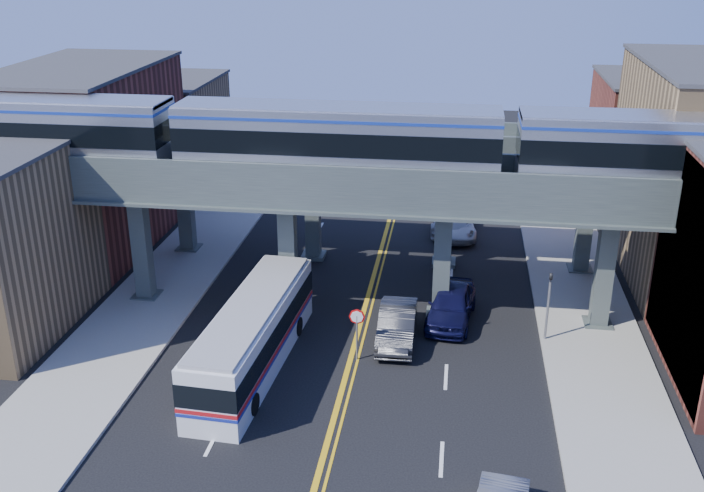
# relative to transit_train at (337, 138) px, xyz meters

# --- Properties ---
(ground) EXTENTS (120.00, 120.00, 0.00)m
(ground) POSITION_rel_transit_train_xyz_m (1.37, -8.00, -9.34)
(ground) COLOR black
(ground) RESTS_ON ground
(sidewalk_west) EXTENTS (5.00, 70.00, 0.16)m
(sidewalk_west) POSITION_rel_transit_train_xyz_m (-10.13, 2.00, -9.26)
(sidewalk_west) COLOR gray
(sidewalk_west) RESTS_ON ground
(sidewalk_east) EXTENTS (5.00, 70.00, 0.16)m
(sidewalk_east) POSITION_rel_transit_train_xyz_m (12.87, 2.00, -9.26)
(sidewalk_east) COLOR gray
(sidewalk_east) RESTS_ON ground
(building_west_b) EXTENTS (8.00, 14.00, 11.00)m
(building_west_b) POSITION_rel_transit_train_xyz_m (-17.13, 8.00, -3.84)
(building_west_b) COLOR brown
(building_west_b) RESTS_ON ground
(building_west_c) EXTENTS (8.00, 10.00, 8.00)m
(building_west_c) POSITION_rel_transit_train_xyz_m (-17.13, 21.00, -5.34)
(building_west_c) COLOR olive
(building_west_c) RESTS_ON ground
(building_east_c) EXTENTS (8.00, 10.00, 9.00)m
(building_east_c) POSITION_rel_transit_train_xyz_m (19.87, 21.00, -4.84)
(building_east_c) COLOR brown
(building_east_c) RESTS_ON ground
(mural_panel) EXTENTS (0.10, 9.50, 9.50)m
(mural_panel) POSITION_rel_transit_train_xyz_m (15.92, -4.00, -4.59)
(mural_panel) COLOR teal
(mural_panel) RESTS_ON ground
(elevated_viaduct_near) EXTENTS (52.00, 3.60, 7.40)m
(elevated_viaduct_near) POSITION_rel_transit_train_xyz_m (1.37, 0.00, -2.87)
(elevated_viaduct_near) COLOR #45504C
(elevated_viaduct_near) RESTS_ON ground
(elevated_viaduct_far) EXTENTS (52.00, 3.60, 7.40)m
(elevated_viaduct_far) POSITION_rel_transit_train_xyz_m (1.37, 7.00, -2.87)
(elevated_viaduct_far) COLOR #45504C
(elevated_viaduct_far) RESTS_ON ground
(transit_train) EXTENTS (48.96, 3.07, 3.58)m
(transit_train) POSITION_rel_transit_train_xyz_m (0.00, 0.00, 0.00)
(transit_train) COLOR black
(transit_train) RESTS_ON elevated_viaduct_near
(stop_sign) EXTENTS (0.76, 0.09, 2.63)m
(stop_sign) POSITION_rel_transit_train_xyz_m (1.67, -5.00, -7.58)
(stop_sign) COLOR slate
(stop_sign) RESTS_ON ground
(traffic_signal) EXTENTS (0.15, 0.18, 4.10)m
(traffic_signal) POSITION_rel_transit_train_xyz_m (10.57, -2.00, -7.04)
(traffic_signal) COLOR slate
(traffic_signal) RESTS_ON ground
(transit_bus) EXTENTS (3.33, 11.89, 3.02)m
(transit_bus) POSITION_rel_transit_train_xyz_m (-2.95, -6.26, -7.78)
(transit_bus) COLOR silver
(transit_bus) RESTS_ON ground
(car_lane_a) EXTENTS (2.79, 5.64, 1.85)m
(car_lane_a) POSITION_rel_transit_train_xyz_m (5.94, -0.38, -8.41)
(car_lane_a) COLOR #0E0E33
(car_lane_a) RESTS_ON ground
(car_lane_b) EXTENTS (1.87, 5.12, 1.68)m
(car_lane_b) POSITION_rel_transit_train_xyz_m (3.36, -2.89, -8.50)
(car_lane_b) COLOR #27272A
(car_lane_b) RESTS_ON ground
(car_lane_c) EXTENTS (2.75, 5.35, 1.45)m
(car_lane_c) POSITION_rel_transit_train_xyz_m (6.00, 12.09, -8.61)
(car_lane_c) COLOR silver
(car_lane_c) RESTS_ON ground
(car_lane_d) EXTENTS (2.66, 6.27, 1.81)m
(car_lane_d) POSITION_rel_transit_train_xyz_m (5.67, 13.24, -8.43)
(car_lane_d) COLOR #A4A5A9
(car_lane_d) RESTS_ON ground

